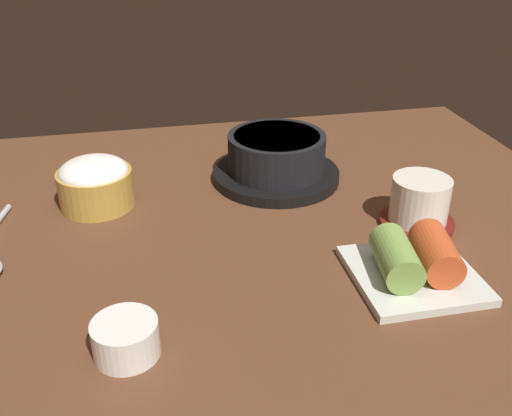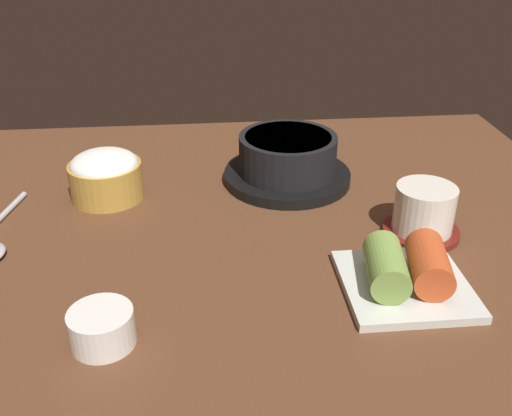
# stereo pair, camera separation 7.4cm
# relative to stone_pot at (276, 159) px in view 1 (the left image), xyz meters

# --- Properties ---
(dining_table) EXTENTS (1.00, 0.76, 0.02)m
(dining_table) POSITION_rel_stone_pot_xyz_m (-0.08, -0.12, -0.04)
(dining_table) COLOR #56331E
(dining_table) RESTS_ON ground
(stone_pot) EXTENTS (0.19, 0.19, 0.07)m
(stone_pot) POSITION_rel_stone_pot_xyz_m (0.00, 0.00, 0.00)
(stone_pot) COLOR black
(stone_pot) RESTS_ON dining_table
(rice_bowl) EXTENTS (0.10, 0.10, 0.07)m
(rice_bowl) POSITION_rel_stone_pot_xyz_m (-0.26, -0.03, 0.00)
(rice_bowl) COLOR #B78C38
(rice_bowl) RESTS_ON dining_table
(tea_cup_with_saucer) EXTENTS (0.10, 0.10, 0.07)m
(tea_cup_with_saucer) POSITION_rel_stone_pot_xyz_m (0.15, -0.17, -0.00)
(tea_cup_with_saucer) COLOR maroon
(tea_cup_with_saucer) RESTS_ON dining_table
(kimchi_plate) EXTENTS (0.14, 0.14, 0.05)m
(kimchi_plate) POSITION_rel_stone_pot_xyz_m (0.09, -0.28, -0.01)
(kimchi_plate) COLOR silver
(kimchi_plate) RESTS_ON dining_table
(side_bowl_near) EXTENTS (0.06, 0.06, 0.04)m
(side_bowl_near) POSITION_rel_stone_pot_xyz_m (-0.23, -0.34, -0.01)
(side_bowl_near) COLOR white
(side_bowl_near) RESTS_ON dining_table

